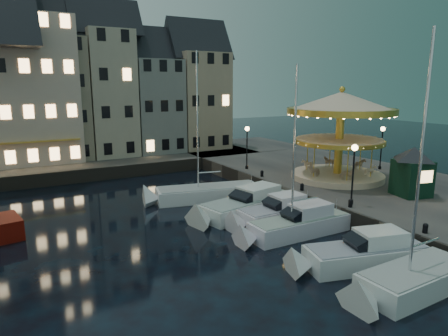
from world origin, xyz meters
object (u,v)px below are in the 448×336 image
motorboat_c (295,226)px  motorboat_f (202,194)px  streetlamp_c (247,141)px  bollard_a (425,228)px  motorboat_b (359,256)px  carousel (341,119)px  bollard_b (350,203)px  bollard_c (302,187)px  streetlamp_d (382,142)px  motorboat_d (274,215)px  bollard_d (262,173)px  motorboat_e (245,206)px  streetlamp_b (354,166)px  ticket_kiosk (413,163)px  motorboat_a (408,283)px

motorboat_c → motorboat_f: size_ratio=0.83×
streetlamp_c → bollard_a: (-0.60, -19.50, -2.41)m
motorboat_b → carousel: (9.75, 11.45, 5.91)m
bollard_b → bollard_c: size_ratio=1.00×
streetlamp_d → motorboat_d: bearing=-163.7°
bollard_d → streetlamp_d: bearing=-14.1°
bollard_d → motorboat_b: bearing=-106.0°
streetlamp_d → motorboat_e: streetlamp_d is taller
bollard_b → motorboat_f: 12.08m
bollard_b → bollard_a: bearing=-90.0°
streetlamp_b → motorboat_b: streetlamp_b is taller
motorboat_b → motorboat_d: bearing=89.1°
bollard_b → motorboat_b: bearing=-132.3°
carousel → ticket_kiosk: carousel is taller
motorboat_b → motorboat_d: (0.12, 7.62, -0.00)m
bollard_c → bollard_a: bearing=-90.0°
bollard_d → motorboat_e: 7.10m
carousel → motorboat_b: bearing=-130.4°
motorboat_d → streetlamp_d: bearing=16.3°
streetlamp_b → bollard_c: size_ratio=7.32×
bollard_c → bollard_b: bearing=-90.0°
streetlamp_c → bollard_c: 9.34m
motorboat_e → bollard_a: bearing=-65.8°
bollard_d → bollard_b: bearing=-90.0°
motorboat_a → motorboat_c: (0.04, 8.18, 0.14)m
streetlamp_c → motorboat_b: streetlamp_c is taller
streetlamp_c → bollard_b: streetlamp_c is taller
motorboat_c → motorboat_b: bearing=-89.1°
bollard_b → bollard_c: 5.00m
streetlamp_b → bollard_b: 2.54m
bollard_a → ticket_kiosk: 8.42m
bollard_a → motorboat_b: motorboat_b is taller
motorboat_a → motorboat_e: 13.36m
bollard_b → ticket_kiosk: ticket_kiosk is taller
carousel → streetlamp_c: bearing=122.7°
streetlamp_d → motorboat_a: bearing=-136.9°
bollard_b → bollard_d: bearing=90.0°
carousel → streetlamp_d: bearing=7.7°
bollard_c → ticket_kiosk: (6.10, -5.11, 2.16)m
bollard_b → bollard_d: (0.00, 10.50, 0.00)m
motorboat_b → motorboat_f: bearing=96.5°
motorboat_e → motorboat_b: bearing=-87.1°
bollard_b → bollard_d: size_ratio=1.00×
streetlamp_b → bollard_c: (-0.60, 4.50, -2.41)m
bollard_c → motorboat_a: bearing=-109.3°
motorboat_b → carousel: size_ratio=0.82×
bollard_a → carousel: carousel is taller
streetlamp_b → bollard_c: streetlamp_b is taller
streetlamp_c → ticket_kiosk: (5.50, -14.11, -0.25)m
ticket_kiosk → motorboat_a: bearing=-143.8°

